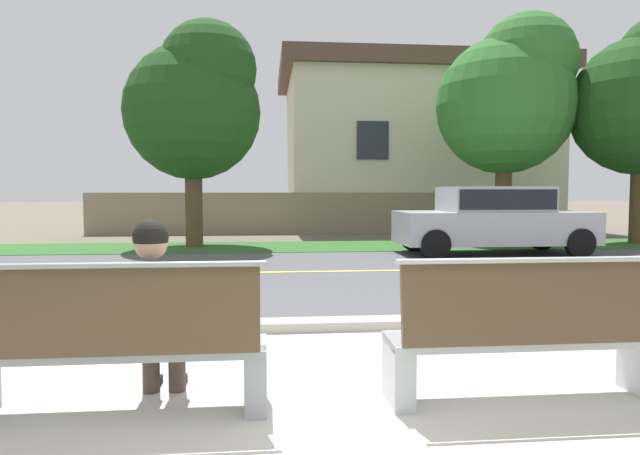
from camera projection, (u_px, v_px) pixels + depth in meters
name	position (u px, v px, depth m)	size (l,w,h in m)	color
ground_plane	(286.00, 262.00, 11.32)	(140.00, 140.00, 0.00)	#665B4C
sidewalk_pavement	(327.00, 401.00, 3.77)	(44.00, 3.60, 0.01)	beige
curb_edge	(306.00, 325.00, 5.71)	(44.00, 0.30, 0.11)	#ADA89E
street_asphalt	(289.00, 272.00, 9.83)	(52.00, 8.00, 0.01)	#515156
road_centre_line	(289.00, 272.00, 9.83)	(48.00, 0.14, 0.01)	#E0CC4C
far_verge_grass	(282.00, 247.00, 14.37)	(48.00, 2.80, 0.02)	#2D6026
bench_left	(115.00, 348.00, 3.45)	(1.88, 0.48, 1.01)	#9EA0A8
bench_right	(529.00, 337.00, 3.71)	(1.88, 0.48, 1.01)	silver
seated_person_grey	(155.00, 307.00, 3.63)	(0.52, 0.68, 1.25)	#47382D
car_silver_near	(493.00, 217.00, 12.61)	(4.30, 1.86, 1.54)	#B2B5BC
shade_tree_far_left	(196.00, 102.00, 14.19)	(3.47, 3.47, 5.73)	brown
shade_tree_left	(511.00, 95.00, 15.79)	(3.89, 3.89, 6.42)	brown
garden_wall	(283.00, 213.00, 18.91)	(13.00, 0.36, 1.40)	gray
house_across_street	(411.00, 147.00, 22.43)	(10.58, 6.91, 6.39)	beige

